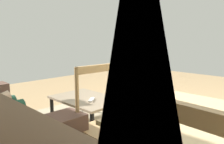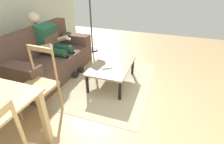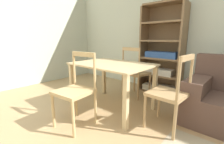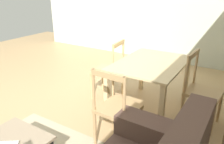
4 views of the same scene
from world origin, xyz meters
name	(u,v)px [view 2 (image 2 of 4)]	position (x,y,z in m)	size (l,w,h in m)	color
ground_plane	(144,135)	(0.00, 0.00, 0.00)	(8.78, 8.78, 0.00)	tan
couch	(48,59)	(0.92, 2.03, 0.33)	(1.82, 0.84, 0.90)	brown
person_lounging	(51,43)	(1.08, 2.04, 0.58)	(0.59, 0.97, 1.14)	#23563D
coffee_table	(112,67)	(1.01, 0.76, 0.32)	(0.94, 0.64, 0.36)	gray
tv_remote	(107,68)	(0.86, 0.80, 0.37)	(0.05, 0.17, 0.02)	white
dining_chair_facing_couch	(38,86)	(-0.06, 1.41, 0.46)	(0.44, 0.44, 0.95)	tan
area_rug	(112,82)	(1.01, 0.76, 0.00)	(2.00, 1.40, 0.01)	tan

